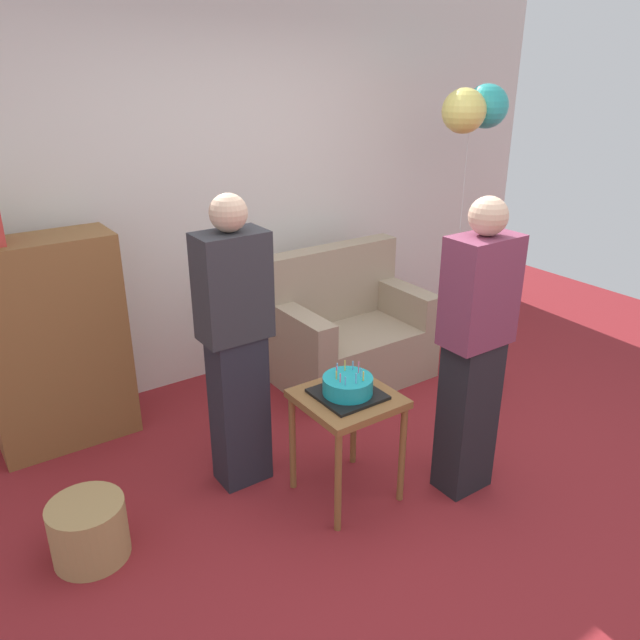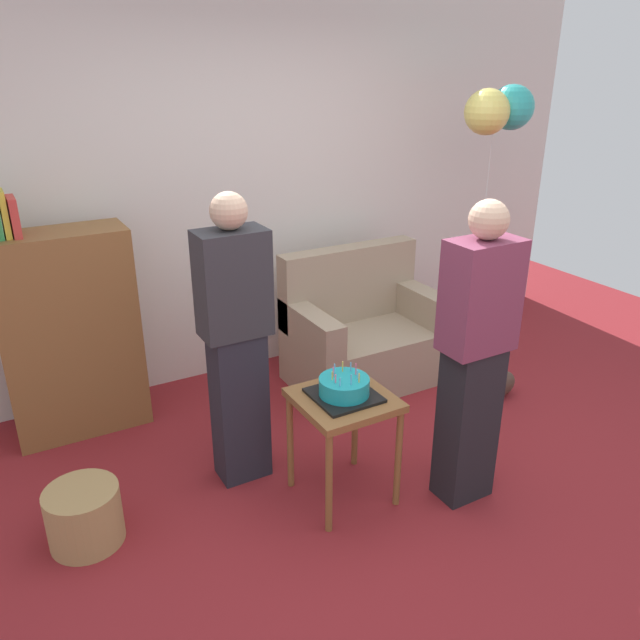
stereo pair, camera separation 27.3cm
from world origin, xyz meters
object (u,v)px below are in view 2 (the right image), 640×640
bookshelf (69,333)px  handbag (499,384)px  person_blowing_candles (236,342)px  person_holding_cake (474,357)px  balloon_bunch (499,110)px  wicker_basket (84,516)px  couch (363,335)px  birthday_cake (344,388)px  side_table (344,413)px

bookshelf → handbag: bearing=-21.9°
person_blowing_candles → person_holding_cake: 1.24m
person_blowing_candles → handbag: person_blowing_candles is taller
bookshelf → balloon_bunch: balloon_bunch is taller
person_blowing_candles → balloon_bunch: (2.23, 0.51, 1.06)m
bookshelf → wicker_basket: 1.24m
person_blowing_candles → balloon_bunch: bearing=-6.8°
couch → birthday_cake: bearing=-127.4°
couch → side_table: couch is taller
birthday_cake → side_table: bearing=-164.9°
side_table → handbag: (1.52, 0.38, -0.42)m
handbag → balloon_bunch: balloon_bunch is taller
birthday_cake → person_blowing_candles: 0.62m
side_table → person_holding_cake: bearing=-28.1°
handbag → side_table: bearing=-166.1°
person_holding_cake → handbag: person_holding_cake is taller
couch → person_holding_cake: size_ratio=0.67×
person_blowing_candles → handbag: size_ratio=5.82×
person_blowing_candles → balloon_bunch: size_ratio=0.79×
couch → handbag: (0.67, -0.74, -0.24)m
couch → birthday_cake: 1.44m
bookshelf → balloon_bunch: bearing=-9.1°
bookshelf → person_blowing_candles: size_ratio=0.99×
couch → wicker_basket: size_ratio=3.06×
person_blowing_candles → person_holding_cake: (0.98, -0.76, 0.00)m
birthday_cake → person_holding_cake: 0.68m
birthday_cake → wicker_basket: (-1.29, 0.32, -0.51)m
couch → person_blowing_candles: person_blowing_candles is taller
person_blowing_candles → handbag: bearing=-21.9°
bookshelf → birthday_cake: (1.11, -1.43, -0.00)m
birthday_cake → person_holding_cake: size_ratio=0.20×
person_holding_cake → bookshelf: bearing=-56.1°
person_holding_cake → balloon_bunch: 2.08m
side_table → handbag: side_table is taller
couch → side_table: 1.42m
couch → balloon_bunch: size_ratio=0.53×
birthday_cake → person_blowing_candles: person_blowing_candles is taller
person_holding_cake → balloon_bunch: size_ratio=0.79×
person_holding_cake → handbag: (0.94, 0.68, -0.73)m
wicker_basket → side_table: bearing=-13.8°
bookshelf → balloon_bunch: 3.22m
couch → handbag: couch is taller
bookshelf → person_holding_cake: bearing=-46.0°
person_holding_cake → side_table: bearing=-38.2°
couch → balloon_bunch: 1.85m
bookshelf → couch: bearing=-9.2°
side_table → bookshelf: bearing=127.6°
side_table → birthday_cake: birthday_cake is taller
person_blowing_candles → wicker_basket: bearing=168.8°
handbag → wicker_basket: bearing=-178.8°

